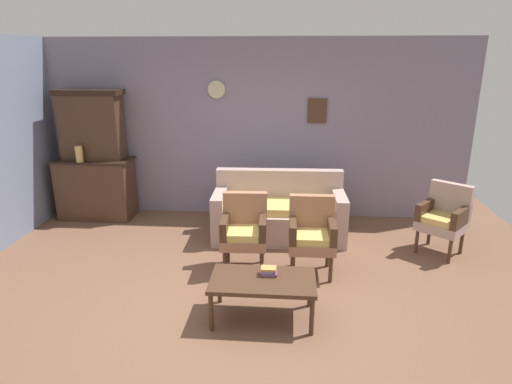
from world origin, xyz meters
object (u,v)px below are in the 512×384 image
(side_cabinet, at_px, (96,188))
(armchair_near_cabinet, at_px, (312,232))
(floral_couch, at_px, (279,214))
(vase_on_cabinet, at_px, (79,154))
(wingback_chair_by_fireplace, at_px, (444,216))
(coffee_table, at_px, (263,283))
(book_stack_on_table, at_px, (268,271))
(armchair_row_middle, at_px, (244,229))

(side_cabinet, xyz_separation_m, armchair_near_cabinet, (3.26, -1.58, 0.03))
(side_cabinet, height_order, floral_couch, side_cabinet)
(vase_on_cabinet, height_order, wingback_chair_by_fireplace, vase_on_cabinet)
(coffee_table, height_order, book_stack_on_table, book_stack_on_table)
(wingback_chair_by_fireplace, distance_m, book_stack_on_table, 2.66)
(coffee_table, bearing_deg, armchair_row_middle, 105.60)
(coffee_table, bearing_deg, side_cabinet, 137.09)
(side_cabinet, xyz_separation_m, coffee_table, (2.76, -2.57, -0.09))
(wingback_chair_by_fireplace, relative_size, coffee_table, 0.90)
(armchair_near_cabinet, relative_size, wingback_chair_by_fireplace, 1.00)
(vase_on_cabinet, height_order, floral_couch, vase_on_cabinet)
(side_cabinet, bearing_deg, floral_couch, -11.09)
(vase_on_cabinet, bearing_deg, side_cabinet, 57.82)
(armchair_near_cabinet, xyz_separation_m, wingback_chair_by_fireplace, (1.69, 0.67, 0.00))
(floral_couch, relative_size, armchair_near_cabinet, 2.01)
(vase_on_cabinet, relative_size, floral_couch, 0.13)
(armchair_near_cabinet, bearing_deg, armchair_row_middle, 176.50)
(armchair_row_middle, bearing_deg, vase_on_cabinet, 152.48)
(armchair_row_middle, xyz_separation_m, wingback_chair_by_fireplace, (2.47, 0.62, 0.00))
(side_cabinet, distance_m, wingback_chair_by_fireplace, 5.03)
(floral_couch, bearing_deg, wingback_chair_by_fireplace, -9.48)
(book_stack_on_table, bearing_deg, coffee_table, -120.76)
(vase_on_cabinet, relative_size, wingback_chair_by_fireplace, 0.26)
(floral_couch, bearing_deg, side_cabinet, 168.91)
(armchair_row_middle, bearing_deg, armchair_near_cabinet, -3.50)
(book_stack_on_table, bearing_deg, vase_on_cabinet, 141.80)
(side_cabinet, bearing_deg, armchair_row_middle, -31.81)
(side_cabinet, xyz_separation_m, armchair_row_middle, (2.47, -1.53, 0.03))
(armchair_near_cabinet, xyz_separation_m, book_stack_on_table, (-0.45, -0.90, -0.04))
(armchair_row_middle, height_order, armchair_near_cabinet, same)
(coffee_table, bearing_deg, book_stack_on_table, 59.24)
(armchair_row_middle, height_order, coffee_table, armchair_row_middle)
(armchair_near_cabinet, height_order, book_stack_on_table, armchair_near_cabinet)
(armchair_row_middle, bearing_deg, coffee_table, -74.40)
(floral_couch, xyz_separation_m, coffee_table, (-0.09, -2.01, 0.05))
(side_cabinet, height_order, armchair_near_cabinet, side_cabinet)
(coffee_table, bearing_deg, armchair_near_cabinet, 63.27)
(floral_couch, distance_m, coffee_table, 2.01)
(armchair_near_cabinet, bearing_deg, wingback_chair_by_fireplace, 21.70)
(floral_couch, xyz_separation_m, wingback_chair_by_fireplace, (2.10, -0.35, 0.17))
(side_cabinet, bearing_deg, vase_on_cabinet, -122.18)
(vase_on_cabinet, xyz_separation_m, coffee_table, (2.88, -2.38, -0.67))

